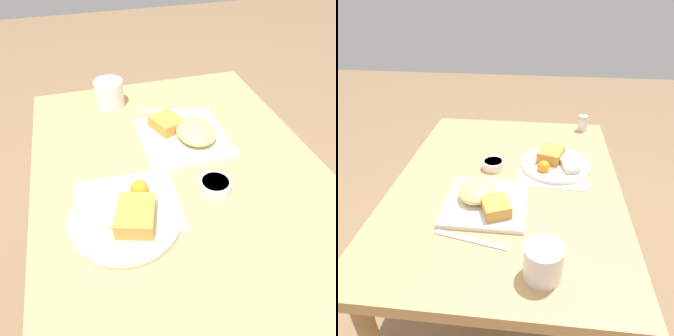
% 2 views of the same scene
% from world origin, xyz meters
% --- Properties ---
extents(ground_plane, '(8.00, 8.00, 0.00)m').
position_xyz_m(ground_plane, '(0.00, 0.00, 0.00)').
color(ground_plane, '#846647').
extents(dining_table, '(1.03, 0.75, 0.73)m').
position_xyz_m(dining_table, '(0.00, 0.00, 0.64)').
color(dining_table, tan).
rests_on(dining_table, ground_plane).
extents(menu_card, '(0.22, 0.25, 0.00)m').
position_xyz_m(menu_card, '(-0.07, 0.16, 0.73)').
color(menu_card, silver).
rests_on(menu_card, dining_table).
extents(plate_square_near, '(0.25, 0.25, 0.06)m').
position_xyz_m(plate_square_near, '(0.14, -0.05, 0.75)').
color(plate_square_near, white).
rests_on(plate_square_near, dining_table).
extents(plate_oval_far, '(0.25, 0.25, 0.05)m').
position_xyz_m(plate_oval_far, '(-0.11, 0.16, 0.74)').
color(plate_oval_far, white).
rests_on(plate_oval_far, menu_card).
extents(sauce_ramekin, '(0.08, 0.08, 0.03)m').
position_xyz_m(sauce_ramekin, '(-0.08, -0.06, 0.74)').
color(sauce_ramekin, white).
rests_on(sauce_ramekin, dining_table).
extents(salt_shaker, '(0.04, 0.04, 0.07)m').
position_xyz_m(salt_shaker, '(-0.45, 0.29, 0.76)').
color(salt_shaker, white).
rests_on(salt_shaker, dining_table).
extents(butter_knife, '(0.06, 0.21, 0.00)m').
position_xyz_m(butter_knife, '(0.29, -0.06, 0.73)').
color(butter_knife, silver).
rests_on(butter_knife, dining_table).
extents(coffee_mug, '(0.09, 0.09, 0.09)m').
position_xyz_m(coffee_mug, '(0.39, 0.13, 0.77)').
color(coffee_mug, white).
rests_on(coffee_mug, dining_table).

